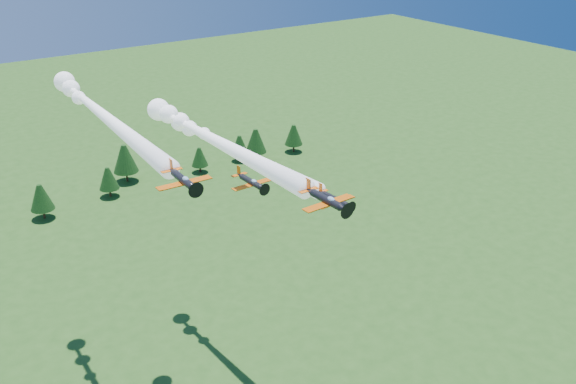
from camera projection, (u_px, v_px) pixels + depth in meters
plane_lead at (207, 136)px, 94.67m from camera, size 7.58×49.24×3.70m
plane_left at (98, 111)px, 100.49m from camera, size 6.89×57.69×3.70m
plane_right at (227, 145)px, 113.83m from camera, size 8.68×50.72×3.70m
plane_slot at (251, 182)px, 90.06m from camera, size 6.38×6.93×2.24m
treeline at (41, 188)px, 179.16m from camera, size 171.94×18.31×11.96m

